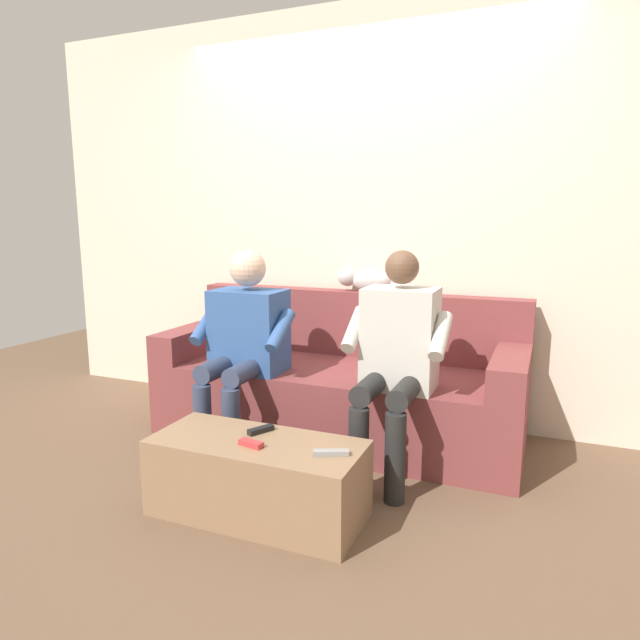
# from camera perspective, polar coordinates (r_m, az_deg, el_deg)

# --- Properties ---
(ground_plane) EXTENTS (8.00, 8.00, 0.00)m
(ground_plane) POSITION_cam_1_polar(r_m,az_deg,el_deg) (2.99, -3.02, -16.06)
(ground_plane) COLOR brown
(back_wall) EXTENTS (4.88, 0.06, 2.65)m
(back_wall) POSITION_cam_1_polar(r_m,az_deg,el_deg) (3.75, 4.54, 10.30)
(back_wall) COLOR beige
(back_wall) RESTS_ON ground
(couch) EXTENTS (2.18, 0.82, 0.86)m
(couch) POSITION_cam_1_polar(r_m,az_deg,el_deg) (3.49, 2.02, -6.87)
(couch) COLOR brown
(couch) RESTS_ON ground
(coffee_table) EXTENTS (0.96, 0.42, 0.35)m
(coffee_table) POSITION_cam_1_polar(r_m,az_deg,el_deg) (2.64, -6.36, -15.62)
(coffee_table) COLOR #8C6B4C
(coffee_table) RESTS_ON ground
(person_left_seated) EXTENTS (0.52, 0.58, 1.17)m
(person_left_seated) POSITION_cam_1_polar(r_m,az_deg,el_deg) (2.91, 7.77, -3.14)
(person_left_seated) COLOR beige
(person_left_seated) RESTS_ON ground
(person_right_seated) EXTENTS (0.56, 0.56, 1.15)m
(person_right_seated) POSITION_cam_1_polar(r_m,az_deg,el_deg) (3.26, -7.71, -1.69)
(person_right_seated) COLOR #335693
(person_right_seated) RESTS_ON ground
(cat_on_backrest) EXTENTS (0.50, 0.13, 0.17)m
(cat_on_backrest) POSITION_cam_1_polar(r_m,az_deg,el_deg) (3.61, 4.47, 4.19)
(cat_on_backrest) COLOR silver
(cat_on_backrest) RESTS_ON couch
(remote_red) EXTENTS (0.12, 0.06, 0.02)m
(remote_red) POSITION_cam_1_polar(r_m,az_deg,el_deg) (2.51, -7.01, -12.32)
(remote_red) COLOR #B73333
(remote_red) RESTS_ON coffee_table
(remote_black) EXTENTS (0.09, 0.13, 0.02)m
(remote_black) POSITION_cam_1_polar(r_m,az_deg,el_deg) (2.65, -6.03, -11.03)
(remote_black) COLOR black
(remote_black) RESTS_ON coffee_table
(remote_gray) EXTENTS (0.15, 0.09, 0.02)m
(remote_gray) POSITION_cam_1_polar(r_m,az_deg,el_deg) (2.41, 1.11, -13.30)
(remote_gray) COLOR gray
(remote_gray) RESTS_ON coffee_table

